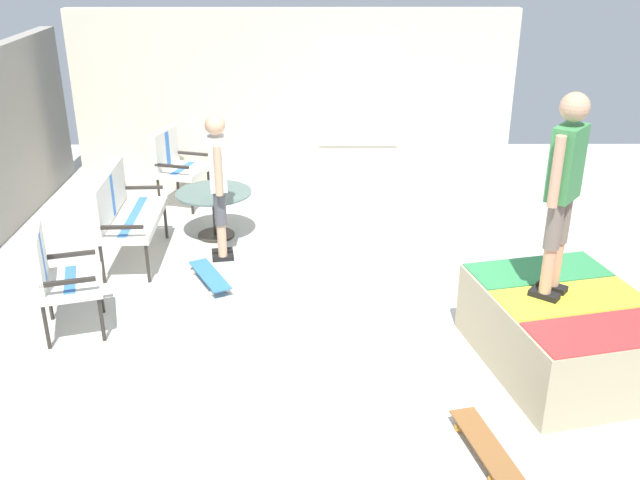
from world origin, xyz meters
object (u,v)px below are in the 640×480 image
object	(u,v)px
patio_chair_by_wall	(55,272)
person_skater	(564,182)
skate_ramp	(569,331)
person_watching	(218,177)
skateboard_spare	(485,444)
skateboard_by_bench	(210,276)
patio_bench	(122,208)
patio_chair_near_house	(174,161)
patio_table	(214,205)

from	to	relation	value
patio_chair_by_wall	person_skater	world-z (taller)	person_skater
skate_ramp	patio_chair_by_wall	xyz separation A→B (m)	(0.56, 4.46, 0.29)
person_watching	person_skater	distance (m)	3.74
patio_chair_by_wall	skateboard_spare	distance (m)	3.95
person_skater	skateboard_by_bench	distance (m)	3.72
patio_chair_by_wall	skateboard_spare	xyz separation A→B (m)	(-1.70, -3.53, -0.53)
patio_bench	patio_chair_near_house	bearing A→B (deg)	-8.35
patio_chair_by_wall	person_watching	bearing A→B (deg)	-37.87
patio_chair_near_house	patio_table	world-z (taller)	patio_chair_near_house
patio_table	person_skater	bearing A→B (deg)	-130.90
patio_chair_by_wall	skate_ramp	bearing A→B (deg)	-97.14
patio_bench	skateboard_spare	xyz separation A→B (m)	(-3.27, -3.33, -0.53)
person_watching	skateboard_by_bench	bearing A→B (deg)	175.22
patio_chair_by_wall	skateboard_by_bench	xyz separation A→B (m)	(0.98, -1.21, -0.53)
patio_chair_near_house	patio_table	xyz separation A→B (m)	(-1.09, -0.66, -0.21)
skate_ramp	patio_chair_near_house	bearing A→B (deg)	45.97
patio_chair_near_house	skate_ramp	bearing A→B (deg)	-134.03
skate_ramp	patio_chair_by_wall	bearing A→B (deg)	82.86
skateboard_by_bench	patio_chair_near_house	bearing A→B (deg)	17.94
skate_ramp	patio_chair_by_wall	size ratio (longest dim) A/B	2.36
patio_bench	person_skater	xyz separation A→B (m)	(-2.07, -4.06, 1.01)
patio_bench	patio_chair_near_house	xyz separation A→B (m)	(1.74, -0.26, -0.00)
patio_table	skateboard_by_bench	bearing A→B (deg)	-175.62
patio_bench	person_watching	bearing A→B (deg)	-86.98
patio_chair_near_house	person_watching	bearing A→B (deg)	-154.28
person_watching	patio_chair_near_house	bearing A→B (deg)	25.72
patio_bench	patio_table	bearing A→B (deg)	-54.71
skate_ramp	person_skater	size ratio (longest dim) A/B	1.44
patio_table	skate_ramp	bearing A→B (deg)	-129.74
patio_chair_near_house	person_skater	world-z (taller)	person_skater
skateboard_by_bench	skateboard_spare	bearing A→B (deg)	-139.11
patio_bench	skateboard_by_bench	distance (m)	1.29
patio_bench	patio_table	distance (m)	1.14
skateboard_by_bench	patio_table	bearing A→B (deg)	4.38
patio_chair_by_wall	person_skater	bearing A→B (deg)	-96.68
patio_chair_near_house	patio_table	size ratio (longest dim) A/B	1.13
skateboard_spare	patio_chair_by_wall	bearing A→B (deg)	64.32
skate_ramp	person_skater	world-z (taller)	person_skater
patio_bench	patio_chair_near_house	distance (m)	1.76
skate_ramp	patio_bench	bearing A→B (deg)	63.41
person_skater	skateboard_spare	bearing A→B (deg)	148.66
patio_table	skateboard_by_bench	world-z (taller)	patio_table
patio_bench	skateboard_spare	distance (m)	4.70
patio_bench	person_skater	distance (m)	4.67
person_skater	skateboard_by_bench	world-z (taller)	person_skater
patio_chair_near_house	patio_table	bearing A→B (deg)	-148.79
person_skater	skateboard_by_bench	size ratio (longest dim) A/B	2.09
patio_chair_near_house	patio_chair_by_wall	xyz separation A→B (m)	(-3.32, 0.46, 0.00)
patio_chair_by_wall	patio_chair_near_house	bearing A→B (deg)	-7.85
patio_chair_by_wall	skateboard_spare	bearing A→B (deg)	-115.68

